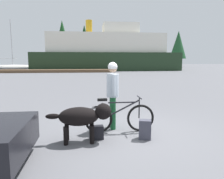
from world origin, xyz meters
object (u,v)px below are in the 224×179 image
(ferry_boat, at_px, (107,53))
(bicycle, at_px, (119,118))
(person_cyclist, at_px, (113,89))
(handbag_pannier, at_px, (96,133))
(sailboat_moored, at_px, (13,67))
(dog, at_px, (83,117))
(backpack, at_px, (145,129))

(ferry_boat, bearing_deg, bicycle, -94.77)
(person_cyclist, distance_m, handbag_pannier, 1.29)
(sailboat_moored, bearing_deg, ferry_boat, -11.60)
(dog, distance_m, ferry_boat, 33.95)
(handbag_pannier, distance_m, sailboat_moored, 39.56)
(ferry_boat, bearing_deg, backpack, -93.80)
(sailboat_moored, bearing_deg, handbag_pannier, -69.55)
(bicycle, xyz_separation_m, person_cyclist, (-0.12, 0.35, 0.70))
(backpack, xyz_separation_m, handbag_pannier, (-1.13, 0.11, -0.07))
(backpack, relative_size, sailboat_moored, 0.05)
(person_cyclist, relative_size, backpack, 3.92)
(person_cyclist, xyz_separation_m, dog, (-0.77, -0.90, -0.50))
(dog, height_order, sailboat_moored, sailboat_moored)
(backpack, relative_size, ferry_boat, 0.02)
(person_cyclist, height_order, dog, person_cyclist)
(dog, bearing_deg, ferry_boat, 83.80)
(person_cyclist, bearing_deg, dog, -130.41)
(dog, distance_m, sailboat_moored, 39.58)
(backpack, relative_size, handbag_pannier, 1.42)
(backpack, distance_m, sailboat_moored, 40.07)
(dog, relative_size, backpack, 3.20)
(backpack, xyz_separation_m, ferry_boat, (2.24, 33.65, 2.79))
(dog, xyz_separation_m, backpack, (1.42, 0.01, -0.36))
(dog, distance_m, handbag_pannier, 0.53)
(bicycle, height_order, dog, bicycle)
(bicycle, relative_size, handbag_pannier, 5.59)
(handbag_pannier, bearing_deg, backpack, -5.82)
(bicycle, bearing_deg, person_cyclist, 109.38)
(backpack, distance_m, handbag_pannier, 1.14)
(bicycle, relative_size, backpack, 3.94)
(bicycle, relative_size, person_cyclist, 1.01)
(ferry_boat, xyz_separation_m, sailboat_moored, (-17.18, 3.53, -2.52))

